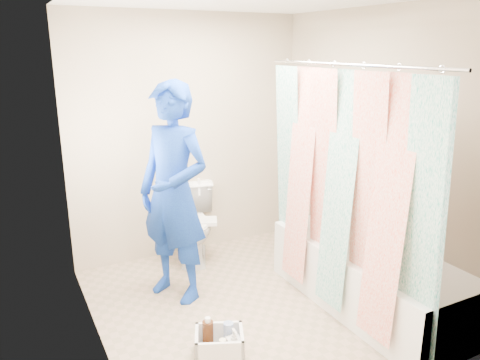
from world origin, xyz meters
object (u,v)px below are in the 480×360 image
toilet (194,223)px  plumber (174,194)px  cleaning_caddy (221,345)px  bathtub (367,276)px

toilet → plumber: size_ratio=0.40×
plumber → cleaning_caddy: plumber is taller
bathtub → cleaning_caddy: (-1.36, -0.07, -0.18)m
toilet → bathtub: bearing=-35.8°
plumber → cleaning_caddy: size_ratio=4.51×
toilet → cleaning_caddy: bearing=-82.8°
cleaning_caddy → toilet: bearing=97.6°
bathtub → plumber: bearing=145.9°
bathtub → cleaning_caddy: size_ratio=4.32×
plumber → cleaning_caddy: (-0.04, -0.96, -0.82)m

